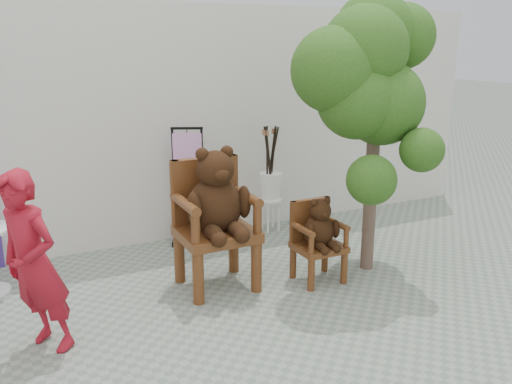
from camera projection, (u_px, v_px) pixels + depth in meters
ground_plane at (294, 317)px, 5.13m from camera, size 60.00×60.00×0.00m
back_wall at (182, 120)px, 7.41m from camera, size 9.00×1.00×3.00m
chair_big at (215, 207)px, 5.59m from camera, size 0.77×0.80×1.51m
chair_small at (318, 232)px, 5.81m from camera, size 0.50×0.50×0.94m
person at (34, 264)px, 4.35m from camera, size 0.64×0.69×1.58m
display_stand at (189, 199)px, 6.92m from camera, size 0.55×0.50×1.51m
stool_bucket at (271, 185)px, 7.38m from camera, size 0.32×0.32×1.45m
tree at (369, 76)px, 5.72m from camera, size 1.75×1.65×3.05m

